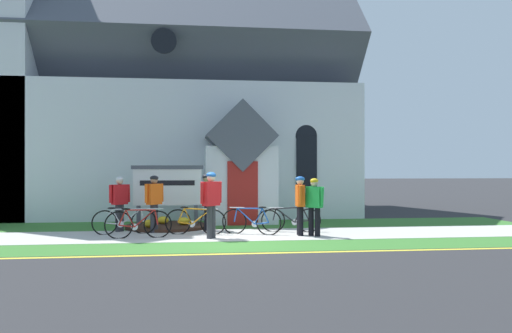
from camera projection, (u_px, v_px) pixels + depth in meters
The scene contains 20 objects.
ground at pixel (221, 225), 16.60m from camera, with size 140.00×140.00×0.00m, color #2B2B2D.
sidewalk_slab at pixel (155, 236), 13.98m from camera, with size 32.00×2.56×0.01m, color #B7B5AD.
grass_verge at pixel (148, 248), 11.86m from camera, with size 32.00×1.70×0.01m, color #38722D.
church_lawn at pixel (161, 225), 16.57m from camera, with size 24.00×2.67×0.01m, color #38722D.
curb_paint_stripe at pixel (144, 256), 10.86m from camera, with size 28.00×0.16×0.01m, color yellow.
church_building at pixel (160, 101), 21.94m from camera, with size 15.15×10.57×13.86m.
church_sign at pixel (167, 187), 16.17m from camera, with size 2.27×0.17×1.96m.
flower_bed at pixel (167, 226), 15.86m from camera, with size 2.56×2.56×0.34m.
bicycle_white at pixel (124, 221), 14.39m from camera, with size 1.78×0.27×0.79m.
bicycle_orange at pixel (195, 221), 14.31m from camera, with size 1.72×0.27×0.81m.
bicycle_black at pixel (138, 224), 13.56m from camera, with size 1.77×0.15×0.83m.
bicycle_blue at pixel (252, 221), 14.36m from camera, with size 1.63×0.66×0.81m.
bicycle_green at pixel (291, 219), 14.93m from camera, with size 1.74×0.33×0.79m.
cyclist_in_orange_jersey at pixel (211, 199), 13.48m from camera, with size 0.58×0.54×1.77m.
cyclist_in_green_jersey at pixel (120, 200), 14.95m from camera, with size 0.56×0.46×1.62m.
cyclist_in_blue_jersey at pixel (314, 203), 13.94m from camera, with size 0.45×0.63×1.60m.
cyclist_in_red_jersey at pixel (300, 201), 14.09m from camera, with size 0.27×0.74×1.65m.
cyclist_in_white_jersey at pixel (154, 199), 14.71m from camera, with size 0.51×0.54×1.66m.
cyclist_in_yellow_jersey at pixel (207, 197), 15.24m from camera, with size 0.28×0.73×1.69m.
roadside_conifer at pixel (326, 94), 22.65m from camera, with size 2.82×2.82×8.13m.
Camera 1 is at (-0.89, -12.62, 1.88)m, focal length 35.67 mm.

